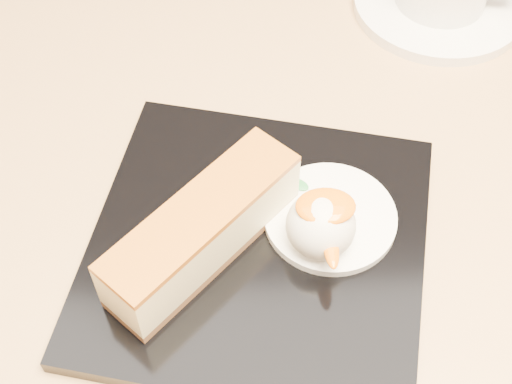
{
  "coord_description": "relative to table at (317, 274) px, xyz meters",
  "views": [
    {
      "loc": [
        -0.07,
        -0.33,
        1.13
      ],
      "look_at": [
        -0.06,
        -0.05,
        0.76
      ],
      "focal_mm": 50.0,
      "sensor_mm": 36.0,
      "label": 1
    }
  ],
  "objects": [
    {
      "name": "table",
      "position": [
        0.0,
        0.0,
        0.0
      ],
      "size": [
        0.8,
        0.8,
        0.72
      ],
      "color": "black",
      "rests_on": "ground"
    },
    {
      "name": "dessert_plate",
      "position": [
        -0.06,
        -0.07,
        0.16
      ],
      "size": [
        0.27,
        0.27,
        0.01
      ],
      "primitive_type": "cube",
      "rotation": [
        0.0,
        0.0,
        -0.25
      ],
      "color": "black",
      "rests_on": "table"
    },
    {
      "name": "cheesecake",
      "position": [
        -0.09,
        -0.07,
        0.19
      ],
      "size": [
        0.13,
        0.13,
        0.05
      ],
      "rotation": [
        0.0,
        0.0,
        0.79
      ],
      "color": "brown",
      "rests_on": "dessert_plate"
    },
    {
      "name": "cream_smear",
      "position": [
        -0.01,
        -0.05,
        0.17
      ],
      "size": [
        0.09,
        0.09,
        0.01
      ],
      "primitive_type": "cylinder",
      "color": "white",
      "rests_on": "dessert_plate"
    },
    {
      "name": "ice_cream_scoop",
      "position": [
        -0.02,
        -0.07,
        0.19
      ],
      "size": [
        0.05,
        0.05,
        0.05
      ],
      "primitive_type": "sphere",
      "color": "white",
      "rests_on": "cream_smear"
    },
    {
      "name": "mango_sauce",
      "position": [
        -0.02,
        -0.07,
        0.21
      ],
      "size": [
        0.04,
        0.03,
        0.01
      ],
      "primitive_type": "ellipsoid",
      "color": "orange",
      "rests_on": "ice_cream_scoop"
    },
    {
      "name": "mint_sprig",
      "position": [
        -0.04,
        -0.03,
        0.17
      ],
      "size": [
        0.03,
        0.02,
        0.0
      ],
      "color": "#2D8A3C",
      "rests_on": "cream_smear"
    },
    {
      "name": "saucer",
      "position": [
        0.12,
        0.18,
        0.16
      ],
      "size": [
        0.15,
        0.15,
        0.01
      ],
      "primitive_type": "cylinder",
      "color": "white",
      "rests_on": "table"
    }
  ]
}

